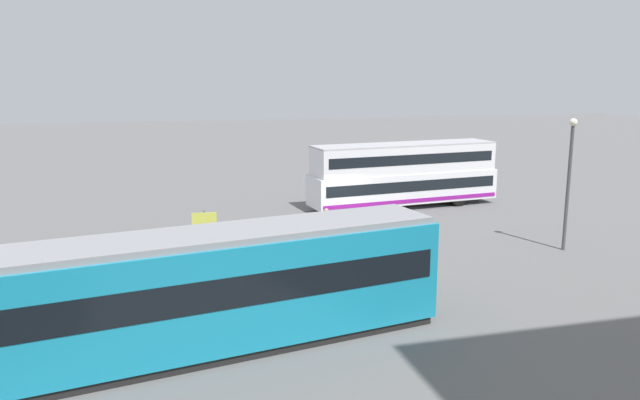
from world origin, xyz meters
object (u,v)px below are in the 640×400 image
at_px(tram_yellow, 195,292).
at_px(street_lamp, 569,173).
at_px(pedestrian_near_railing, 326,223).
at_px(double_decker_bus, 404,175).
at_px(info_sign, 205,227).

height_order(tram_yellow, street_lamp, street_lamp).
xyz_separation_m(tram_yellow, pedestrian_near_railing, (-6.82, -10.83, -0.88)).
relative_size(double_decker_bus, pedestrian_near_railing, 7.23).
bearing_deg(double_decker_bus, info_sign, 34.81).
relative_size(pedestrian_near_railing, street_lamp, 0.28).
bearing_deg(tram_yellow, info_sign, -95.76).
bearing_deg(pedestrian_near_railing, street_lamp, 158.60).
height_order(tram_yellow, pedestrian_near_railing, tram_yellow).
relative_size(tram_yellow, street_lamp, 2.52).
bearing_deg(street_lamp, pedestrian_near_railing, -21.40).
bearing_deg(double_decker_bus, street_lamp, 108.28).
bearing_deg(pedestrian_near_railing, double_decker_bus, -134.71).
distance_m(info_sign, street_lamp, 16.50).
bearing_deg(pedestrian_near_railing, info_sign, 18.63).
bearing_deg(double_decker_bus, tram_yellow, 52.46).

